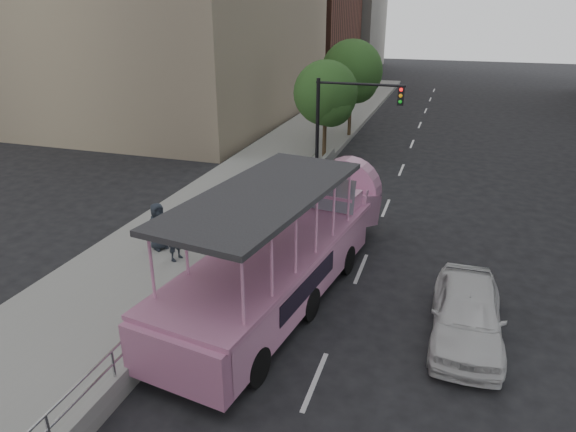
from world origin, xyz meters
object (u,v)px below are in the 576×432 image
car (467,313)px  street_tree_far (353,74)px  duck_boat (290,249)px  parking_sign (254,208)px  pedestrian_far (158,226)px  pedestrian_near (175,235)px  traffic_signal (342,115)px  street_tree_near (327,96)px

car → street_tree_far: size_ratio=0.71×
duck_boat → parking_sign: size_ratio=4.37×
pedestrian_far → street_tree_far: size_ratio=0.27×
duck_boat → pedestrian_near: bearing=177.7°
street_tree_far → duck_boat: bearing=-83.8°
traffic_signal → street_tree_near: size_ratio=0.91×
pedestrian_far → street_tree_far: 19.68m
duck_boat → street_tree_near: bearing=99.7°
parking_sign → pedestrian_far: bearing=-154.4°
traffic_signal → street_tree_far: street_tree_far is taller
duck_boat → street_tree_far: size_ratio=1.80×
traffic_signal → duck_boat: bearing=-85.8°
pedestrian_far → street_tree_near: street_tree_near is taller
street_tree_near → traffic_signal: bearing=-65.0°
duck_boat → street_tree_near: (-2.38, 13.94, 2.42)m
pedestrian_far → duck_boat: bearing=-68.2°
pedestrian_far → pedestrian_near: bearing=-89.8°
parking_sign → pedestrian_near: bearing=-135.5°
pedestrian_near → street_tree_far: bearing=5.4°
pedestrian_near → street_tree_near: street_tree_near is taller
traffic_signal → street_tree_near: 3.80m
duck_boat → car: 5.45m
pedestrian_near → traffic_signal: 11.11m
duck_boat → street_tree_far: street_tree_far is taller
parking_sign → traffic_signal: bearing=81.2°
street_tree_near → pedestrian_near: bearing=-97.2°
pedestrian_near → traffic_signal: traffic_signal is taller
pedestrian_near → car: bearing=-86.3°
pedestrian_far → street_tree_near: bearing=18.2°
duck_boat → traffic_signal: 10.74m
pedestrian_far → parking_sign: (3.04, 1.46, 0.52)m
duck_boat → street_tree_far: 20.26m
car → pedestrian_far: pedestrian_far is taller
street_tree_far → car: bearing=-70.4°
street_tree_near → street_tree_far: size_ratio=0.89×
parking_sign → street_tree_far: (-0.10, 17.74, 2.63)m
parking_sign → duck_boat: bearing=-46.6°
pedestrian_near → street_tree_far: street_tree_far is taller
car → street_tree_far: 22.56m
pedestrian_near → street_tree_near: bearing=3.8°
pedestrian_far → street_tree_near: (2.74, 13.20, 2.66)m
car → pedestrian_far: size_ratio=2.65×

